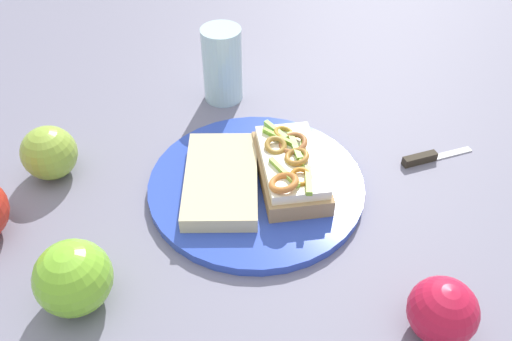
{
  "coord_description": "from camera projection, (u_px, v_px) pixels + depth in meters",
  "views": [
    {
      "loc": [
        -0.44,
        0.21,
        0.49
      ],
      "look_at": [
        0.0,
        0.0,
        0.03
      ],
      "focal_mm": 36.42,
      "sensor_mm": 36.0,
      "label": 1
    }
  ],
  "objects": [
    {
      "name": "apple_2",
      "position": [
        73.0,
        278.0,
        0.54
      ],
      "size": [
        0.11,
        0.11,
        0.08
      ],
      "primitive_type": "sphere",
      "rotation": [
        0.0,
        0.0,
        2.16
      ],
      "color": "#79BE2E",
      "rests_on": "ground_plane"
    },
    {
      "name": "plate",
      "position": [
        256.0,
        185.0,
        0.69
      ],
      "size": [
        0.28,
        0.28,
        0.01
      ],
      "primitive_type": "cylinder",
      "color": "blue",
      "rests_on": "ground_plane"
    },
    {
      "name": "knife",
      "position": [
        428.0,
        157.0,
        0.73
      ],
      "size": [
        0.02,
        0.11,
        0.01
      ],
      "rotation": [
        0.0,
        0.0,
        4.6
      ],
      "color": "silver",
      "rests_on": "ground_plane"
    },
    {
      "name": "bread_slice_side",
      "position": [
        221.0,
        179.0,
        0.67
      ],
      "size": [
        0.19,
        0.15,
        0.02
      ],
      "primitive_type": "cube",
      "rotation": [
        0.0,
        0.0,
        2.71
      ],
      "color": "beige",
      "rests_on": "plate"
    },
    {
      "name": "apple_3",
      "position": [
        49.0,
        153.0,
        0.69
      ],
      "size": [
        0.09,
        0.09,
        0.07
      ],
      "primitive_type": "sphere",
      "rotation": [
        0.0,
        0.0,
        1.34
      ],
      "color": "#8DAF3A",
      "rests_on": "ground_plane"
    },
    {
      "name": "sandwich",
      "position": [
        290.0,
        167.0,
        0.67
      ],
      "size": [
        0.17,
        0.12,
        0.05
      ],
      "rotation": [
        0.0,
        0.0,
        2.84
      ],
      "color": "tan",
      "rests_on": "plate"
    },
    {
      "name": "ground_plane",
      "position": [
        256.0,
        189.0,
        0.69
      ],
      "size": [
        2.0,
        2.0,
        0.0
      ],
      "primitive_type": "plane",
      "color": "slate",
      "rests_on": "ground"
    },
    {
      "name": "apple_0",
      "position": [
        443.0,
        311.0,
        0.52
      ],
      "size": [
        0.09,
        0.09,
        0.07
      ],
      "primitive_type": "sphere",
      "rotation": [
        0.0,
        0.0,
        1.99
      ],
      "color": "red",
      "rests_on": "ground_plane"
    },
    {
      "name": "drinking_glass",
      "position": [
        222.0,
        65.0,
        0.81
      ],
      "size": [
        0.06,
        0.06,
        0.12
      ],
      "primitive_type": "cylinder",
      "color": "silver",
      "rests_on": "ground_plane"
    }
  ]
}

